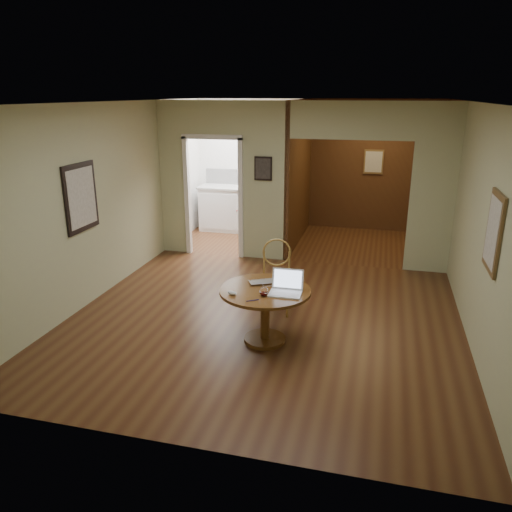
% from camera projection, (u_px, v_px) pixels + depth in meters
% --- Properties ---
extents(floor, '(5.00, 5.00, 0.00)m').
position_uv_depth(floor, '(263.00, 321.00, 6.46)').
color(floor, '#462414').
rests_on(floor, ground).
extents(room_shell, '(5.20, 7.50, 5.00)m').
position_uv_depth(room_shell, '(278.00, 181.00, 9.02)').
color(room_shell, white).
rests_on(room_shell, ground).
extents(dining_table, '(1.06, 1.06, 0.66)m').
position_uv_depth(dining_table, '(265.00, 303.00, 5.80)').
color(dining_table, brown).
rests_on(dining_table, ground).
extents(chair, '(0.49, 0.49, 0.99)m').
position_uv_depth(chair, '(276.00, 272.00, 6.61)').
color(chair, '#A57F3A').
rests_on(chair, ground).
extents(open_laptop, '(0.36, 0.31, 0.25)m').
position_uv_depth(open_laptop, '(286.00, 287.00, 5.63)').
color(open_laptop, silver).
rests_on(open_laptop, dining_table).
extents(closed_laptop, '(0.44, 0.39, 0.03)m').
position_uv_depth(closed_laptop, '(266.00, 284.00, 5.87)').
color(closed_laptop, silver).
rests_on(closed_laptop, dining_table).
extents(mouse, '(0.12, 0.09, 0.05)m').
position_uv_depth(mouse, '(232.00, 293.00, 5.58)').
color(mouse, silver).
rests_on(mouse, dining_table).
extents(wine_glass, '(0.10, 0.10, 0.11)m').
position_uv_depth(wine_glass, '(264.00, 291.00, 5.54)').
color(wine_glass, white).
rests_on(wine_glass, dining_table).
extents(pen, '(0.12, 0.09, 0.01)m').
position_uv_depth(pen, '(253.00, 300.00, 5.42)').
color(pen, '#0D0F5E').
rests_on(pen, dining_table).
extents(kitchen_cabinet, '(2.06, 0.60, 0.94)m').
position_uv_depth(kitchen_cabinet, '(248.00, 209.00, 10.50)').
color(kitchen_cabinet, white).
rests_on(kitchen_cabinet, ground).
extents(grocery_bag, '(0.30, 0.26, 0.27)m').
position_uv_depth(grocery_bag, '(265.00, 182.00, 10.22)').
color(grocery_bag, beige).
rests_on(grocery_bag, kitchen_cabinet).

